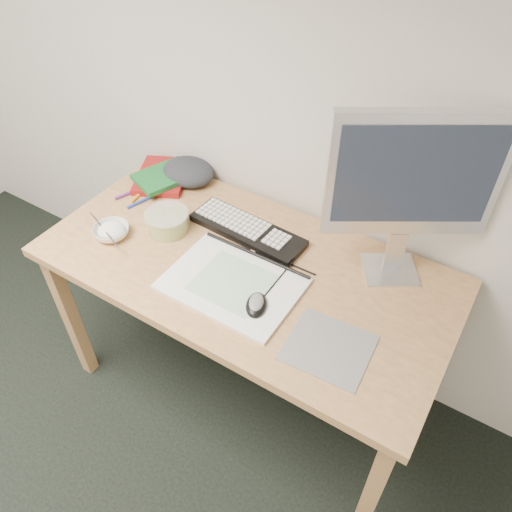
{
  "coord_description": "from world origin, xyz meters",
  "views": [
    {
      "loc": [
        0.98,
        0.44,
        1.93
      ],
      "look_at": [
        0.37,
        1.41,
        0.83
      ],
      "focal_mm": 35.0,
      "sensor_mm": 36.0,
      "label": 1
    }
  ],
  "objects": [
    {
      "name": "pencil_black",
      "position": [
        0.46,
        1.51,
        0.75
      ],
      "size": [
        0.16,
        0.01,
        0.01
      ],
      "primitive_type": "cylinder",
      "rotation": [
        0.0,
        1.57,
        0.01
      ],
      "color": "black",
      "rests_on": "desk"
    },
    {
      "name": "sketchpad",
      "position": [
        0.33,
        1.33,
        0.76
      ],
      "size": [
        0.43,
        0.3,
        0.01
      ],
      "primitive_type": "cube",
      "rotation": [
        0.0,
        0.0,
        -0.0
      ],
      "color": "white",
      "rests_on": "desk"
    },
    {
      "name": "rice_bowl",
      "position": [
        -0.16,
        1.3,
        0.77
      ],
      "size": [
        0.13,
        0.13,
        0.04
      ],
      "primitive_type": "imported",
      "rotation": [
        0.0,
        0.0,
        0.03
      ],
      "color": "white",
      "rests_on": "desk"
    },
    {
      "name": "keyboard",
      "position": [
        0.24,
        1.57,
        0.76
      ],
      "size": [
        0.44,
        0.16,
        0.03
      ],
      "primitive_type": "cube",
      "rotation": [
        0.0,
        0.0,
        -0.06
      ],
      "color": "black",
      "rests_on": "desk"
    },
    {
      "name": "marker_orange",
      "position": [
        -0.24,
        1.55,
        0.76
      ],
      "size": [
        0.03,
        0.14,
        0.01
      ],
      "primitive_type": "cylinder",
      "rotation": [
        0.0,
        1.57,
        1.67
      ],
      "color": "orange",
      "rests_on": "desk"
    },
    {
      "name": "pencil_tan",
      "position": [
        0.31,
        1.49,
        0.75
      ],
      "size": [
        0.14,
        0.14,
        0.01
      ],
      "primitive_type": "cylinder",
      "rotation": [
        0.0,
        1.57,
        -0.79
      ],
      "color": "tan",
      "rests_on": "desk"
    },
    {
      "name": "book_red",
      "position": [
        -0.24,
        1.67,
        0.76
      ],
      "size": [
        0.29,
        0.31,
        0.03
      ],
      "primitive_type": "cube",
      "rotation": [
        0.0,
        0.0,
        0.46
      ],
      "color": "maroon",
      "rests_on": "desk"
    },
    {
      "name": "pencil_pink",
      "position": [
        0.26,
        1.52,
        0.75
      ],
      "size": [
        0.15,
        0.08,
        0.01
      ],
      "primitive_type": "cylinder",
      "rotation": [
        0.0,
        1.57,
        -0.5
      ],
      "color": "#DE6F88",
      "rests_on": "desk"
    },
    {
      "name": "marker_purple",
      "position": [
        -0.28,
        1.52,
        0.76
      ],
      "size": [
        0.06,
        0.13,
        0.01
      ],
      "primitive_type": "cylinder",
      "rotation": [
        0.0,
        1.57,
        1.2
      ],
      "color": "#5F2382",
      "rests_on": "desk"
    },
    {
      "name": "desk",
      "position": [
        0.31,
        1.43,
        0.67
      ],
      "size": [
        1.4,
        0.7,
        0.75
      ],
      "color": "tan",
      "rests_on": "ground"
    },
    {
      "name": "cloth_lump",
      "position": [
        -0.14,
        1.72,
        0.79
      ],
      "size": [
        0.19,
        0.17,
        0.08
      ],
      "primitive_type": "ellipsoid",
      "rotation": [
        0.0,
        0.0,
        -0.09
      ],
      "color": "#25272D",
      "rests_on": "desk"
    },
    {
      "name": "mouse",
      "position": [
        0.45,
        1.28,
        0.78
      ],
      "size": [
        0.1,
        0.12,
        0.03
      ],
      "primitive_type": "ellipsoid",
      "rotation": [
        0.0,
        0.0,
        0.39
      ],
      "color": "black",
      "rests_on": "sketchpad"
    },
    {
      "name": "chopsticks",
      "position": [
        -0.17,
        1.28,
        0.79
      ],
      "size": [
        0.22,
        0.1,
        0.02
      ],
      "primitive_type": "cylinder",
      "rotation": [
        0.0,
        1.57,
        -0.38
      ],
      "color": "#AEAEB0",
      "rests_on": "rice_bowl"
    },
    {
      "name": "fruit_tub",
      "position": [
        -0.01,
        1.43,
        0.79
      ],
      "size": [
        0.16,
        0.16,
        0.08
      ],
      "primitive_type": "cylinder",
      "rotation": [
        0.0,
        0.0,
        -0.04
      ],
      "color": "#CDCA48",
      "rests_on": "desk"
    },
    {
      "name": "book_green",
      "position": [
        -0.21,
        1.65,
        0.79
      ],
      "size": [
        0.23,
        0.27,
        0.02
      ],
      "primitive_type": "cube",
      "rotation": [
        0.0,
        0.0,
        -0.36
      ],
      "color": "#186028",
      "rests_on": "book_red"
    },
    {
      "name": "marker_blue",
      "position": [
        -0.21,
        1.5,
        0.76
      ],
      "size": [
        0.05,
        0.12,
        0.01
      ],
      "primitive_type": "cylinder",
      "rotation": [
        0.0,
        1.57,
        1.28
      ],
      "color": "#1E38A6",
      "rests_on": "desk"
    },
    {
      "name": "monitor",
      "position": [
        0.74,
        1.66,
        1.11
      ],
      "size": [
        0.44,
        0.29,
        0.58
      ],
      "rotation": [
        0.0,
        0.0,
        0.56
      ],
      "color": "silver",
      "rests_on": "desk"
    },
    {
      "name": "mousepad",
      "position": [
        0.71,
        1.27,
        0.75
      ],
      "size": [
        0.25,
        0.23,
        0.0
      ],
      "primitive_type": "cube",
      "rotation": [
        0.0,
        0.0,
        0.06
      ],
      "color": "slate",
      "rests_on": "desk"
    }
  ]
}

